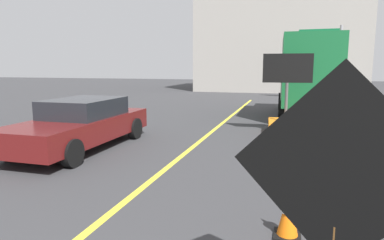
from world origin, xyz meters
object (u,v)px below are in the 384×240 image
highway_guide_sign (328,50)px  arrow_board_trailer (285,121)px  traffic_cone_near_sign (288,213)px  box_truck (307,75)px  pickup_car (81,124)px  traffic_cone_far_lane (293,138)px  traffic_cone_mid_lane (292,163)px  roadwork_sign (338,174)px

highway_guide_sign → arrow_board_trailer: bearing=-100.1°
highway_guide_sign → traffic_cone_near_sign: bearing=-96.1°
box_truck → pickup_car: size_ratio=1.35×
arrow_board_trailer → box_truck: 4.77m
pickup_car → traffic_cone_far_lane: 5.89m
highway_guide_sign → traffic_cone_near_sign: (-2.21, -20.57, -3.09)m
traffic_cone_near_sign → traffic_cone_mid_lane: bearing=89.0°
arrow_board_trailer → traffic_cone_near_sign: size_ratio=4.00×
arrow_board_trailer → traffic_cone_mid_lane: arrow_board_trailer is taller
arrow_board_trailer → highway_guide_sign: size_ratio=0.54×
box_truck → highway_guide_sign: size_ratio=1.32×
highway_guide_sign → traffic_cone_near_sign: size_ratio=7.41×
arrow_board_trailer → traffic_cone_mid_lane: (0.22, -4.85, -0.11)m
highway_guide_sign → traffic_cone_far_lane: highway_guide_sign is taller
roadwork_sign → traffic_cone_mid_lane: roadwork_sign is taller
box_truck → pickup_car: bearing=-127.7°
box_truck → traffic_cone_near_sign: 11.82m
arrow_board_trailer → traffic_cone_mid_lane: bearing=-87.4°
pickup_car → traffic_cone_near_sign: 6.71m
box_truck → highway_guide_sign: (1.59, 8.87, 1.53)m
roadwork_sign → traffic_cone_mid_lane: 4.31m
box_truck → traffic_cone_near_sign: (-0.62, -11.70, -1.56)m
highway_guide_sign → traffic_cone_far_lane: (-2.14, -15.53, -3.09)m
traffic_cone_near_sign → box_truck: bearing=87.0°
arrow_board_trailer → box_truck: bearing=79.9°
arrow_board_trailer → box_truck: size_ratio=0.41×
traffic_cone_far_lane → traffic_cone_mid_lane: bearing=-90.5°
arrow_board_trailer → traffic_cone_near_sign: bearing=-88.6°
traffic_cone_mid_lane → pickup_car: bearing=167.6°
roadwork_sign → traffic_cone_mid_lane: bearing=94.1°
pickup_car → highway_guide_sign: 18.88m
roadwork_sign → highway_guide_sign: highway_guide_sign is taller
traffic_cone_mid_lane → highway_guide_sign: bearing=83.2°
roadwork_sign → traffic_cone_far_lane: size_ratio=3.45×
box_truck → traffic_cone_mid_lane: bearing=-93.5°
traffic_cone_near_sign → traffic_cone_far_lane: bearing=89.3°
box_truck → traffic_cone_far_lane: size_ratio=9.78×
arrow_board_trailer → pickup_car: 6.54m
traffic_cone_mid_lane → traffic_cone_near_sign: bearing=-91.0°
roadwork_sign → arrow_board_trailer: bearing=93.3°
traffic_cone_near_sign → traffic_cone_mid_lane: (0.04, 2.36, 0.04)m
arrow_board_trailer → roadwork_sign: bearing=-86.7°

